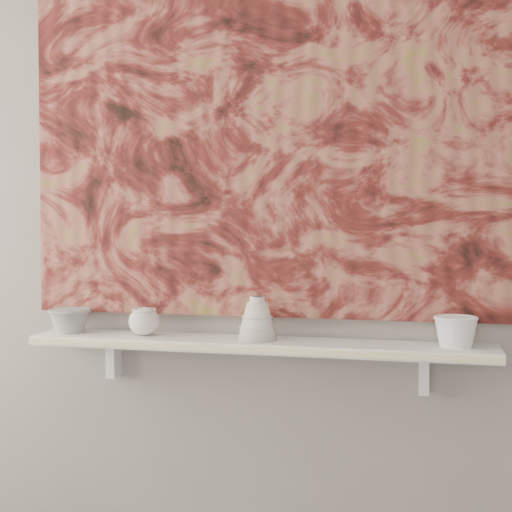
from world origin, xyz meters
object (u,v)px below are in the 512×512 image
(painting, at_px, (262,138))
(bowl_grey, at_px, (69,320))
(shelf, at_px, (256,345))
(bell_vessel, at_px, (257,318))
(cup_cream, at_px, (144,321))
(bowl_white, at_px, (456,332))

(painting, bearing_deg, bowl_grey, -172.50)
(shelf, relative_size, painting, 0.93)
(painting, xyz_separation_m, bowl_grey, (-0.61, -0.08, -0.57))
(painting, height_order, bell_vessel, painting)
(cup_cream, height_order, bell_vessel, bell_vessel)
(painting, bearing_deg, shelf, -90.00)
(shelf, height_order, cup_cream, cup_cream)
(painting, distance_m, bowl_white, 0.81)
(bowl_white, bearing_deg, shelf, 180.00)
(shelf, distance_m, painting, 0.63)
(bowl_grey, bearing_deg, shelf, 0.00)
(painting, height_order, bowl_white, painting)
(bowl_grey, relative_size, cup_cream, 1.42)
(bowl_grey, bearing_deg, cup_cream, 0.00)
(cup_cream, distance_m, bowl_white, 0.93)
(shelf, distance_m, bowl_grey, 0.61)
(cup_cream, xyz_separation_m, bowl_white, (0.93, 0.00, 0.00))
(shelf, bearing_deg, bowl_grey, 180.00)
(bell_vessel, xyz_separation_m, bowl_white, (0.57, 0.00, -0.02))
(bowl_grey, distance_m, cup_cream, 0.25)
(bell_vessel, bearing_deg, bowl_grey, 180.00)
(shelf, bearing_deg, painting, 90.00)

